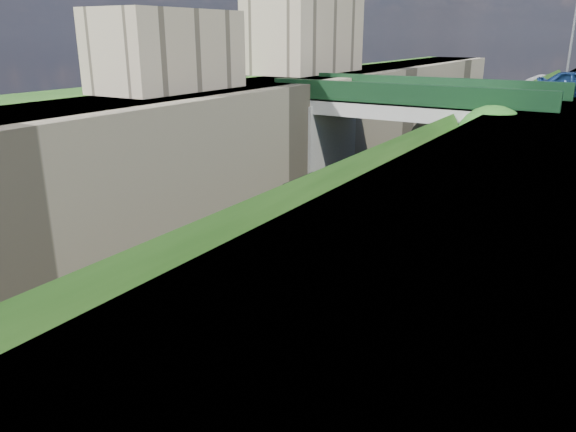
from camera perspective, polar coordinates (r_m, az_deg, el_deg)
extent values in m
plane|color=#1E4714|center=(17.26, -18.89, -17.79)|extent=(160.00, 160.00, 0.00)
cube|color=#473F38|center=(32.17, 9.06, 0.21)|extent=(10.00, 90.00, 0.20)
cube|color=#756B56|center=(33.70, 0.63, 7.22)|extent=(1.00, 90.00, 7.00)
cube|color=#262628|center=(35.58, -4.27, 7.75)|extent=(6.00, 90.00, 7.00)
cube|color=#262628|center=(29.31, 26.76, 2.87)|extent=(8.00, 90.00, 6.25)
cube|color=#1E4714|center=(30.04, 18.14, 3.41)|extent=(4.02, 90.00, 6.36)
sphere|color=#194C14|center=(11.79, -5.04, -14.44)|extent=(2.24, 2.24, 2.24)
sphere|color=#194C14|center=(15.60, -1.79, -14.29)|extent=(2.06, 2.06, 2.06)
sphere|color=#194C14|center=(15.62, 9.21, -2.10)|extent=(1.37, 1.37, 1.37)
sphere|color=#194C14|center=(18.37, 10.05, -2.63)|extent=(1.70, 1.70, 1.70)
sphere|color=#194C14|center=(21.93, 13.50, 0.08)|extent=(2.01, 2.01, 2.01)
sphere|color=#194C14|center=(26.01, 12.05, -2.81)|extent=(2.19, 2.19, 2.19)
sphere|color=#194C14|center=(27.66, 13.13, -1.90)|extent=(2.19, 2.19, 2.19)
sphere|color=#194C14|center=(30.69, 19.10, 4.78)|extent=(2.09, 2.09, 2.09)
sphere|color=#194C14|center=(32.29, 19.24, 4.68)|extent=(1.36, 1.36, 1.36)
sphere|color=#194C14|center=(34.27, 22.50, 8.34)|extent=(1.59, 1.59, 1.59)
sphere|color=#194C14|center=(38.14, 23.19, 8.68)|extent=(2.32, 2.32, 2.32)
sphere|color=#194C14|center=(41.81, 21.64, 6.44)|extent=(2.06, 2.06, 2.06)
sphere|color=#194C14|center=(44.21, 21.50, 6.07)|extent=(1.81, 1.81, 1.81)
sphere|color=#194C14|center=(47.64, 24.93, 9.92)|extent=(1.83, 1.83, 1.83)
sphere|color=#194C14|center=(49.42, 25.03, 9.91)|extent=(2.37, 2.37, 2.37)
cube|color=black|center=(32.89, 5.86, 0.99)|extent=(2.50, 90.00, 0.07)
cube|color=brown|center=(33.16, 4.75, 1.34)|extent=(0.08, 90.00, 0.14)
cube|color=brown|center=(32.58, 7.00, 0.96)|extent=(0.08, 90.00, 0.14)
cube|color=black|center=(31.73, 11.07, 0.10)|extent=(2.50, 90.00, 0.07)
cube|color=brown|center=(31.93, 9.88, 0.47)|extent=(0.08, 90.00, 0.14)
cube|color=brown|center=(31.47, 12.30, 0.05)|extent=(0.08, 90.00, 0.14)
cube|color=gray|center=(34.50, 12.90, 10.73)|extent=(16.00, 6.00, 0.90)
cube|color=#12331A|center=(31.72, 11.32, 11.96)|extent=(16.00, 0.30, 1.20)
cube|color=#12331A|center=(37.10, 14.47, 12.58)|extent=(16.00, 0.30, 1.20)
cube|color=gray|center=(37.26, 3.79, 7.21)|extent=(1.40, 6.40, 5.70)
cube|color=gray|center=(33.79, 20.14, 5.02)|extent=(2.40, 6.40, 5.70)
cube|color=gray|center=(44.26, 1.75, 18.26)|extent=(5.00, 10.00, 6.00)
cube|color=gray|center=(30.69, -12.08, 16.12)|extent=(4.00, 8.00, 4.00)
cylinder|color=black|center=(29.68, 19.39, 2.11)|extent=(0.30, 0.30, 4.40)
sphere|color=#194C14|center=(29.12, 19.92, 7.03)|extent=(3.60, 3.60, 3.60)
sphere|color=#194C14|center=(29.92, 21.06, 6.00)|extent=(2.40, 2.40, 2.40)
cylinder|color=gray|center=(38.61, 26.82, 15.35)|extent=(0.14, 0.14, 6.00)
cube|color=black|center=(21.23, -0.87, -8.03)|extent=(2.40, 8.40, 0.60)
cube|color=black|center=(21.77, 0.53, -5.74)|extent=(2.70, 10.00, 0.35)
cube|color=maroon|center=(18.09, -7.95, -11.55)|extent=(2.70, 0.25, 0.70)
cylinder|color=black|center=(20.64, -0.60, -3.20)|extent=(1.90, 5.60, 1.90)
cylinder|color=black|center=(18.15, -6.14, -6.41)|extent=(1.96, 1.80, 1.96)
cylinder|color=white|center=(17.46, -8.10, -7.53)|extent=(1.10, 0.05, 1.10)
cylinder|color=black|center=(17.69, -6.27, -2.87)|extent=(0.44, 0.44, 0.90)
sphere|color=black|center=(19.51, -2.16, -1.37)|extent=(0.76, 0.76, 0.76)
cylinder|color=#A57F33|center=(20.92, 0.54, 0.29)|extent=(0.32, 0.32, 0.50)
cube|color=black|center=(23.55, 4.02, -0.14)|extent=(2.75, 2.40, 2.80)
cube|color=black|center=(23.14, 4.10, 3.28)|extent=(2.85, 2.50, 0.15)
cube|color=black|center=(19.86, -8.03, -9.04)|extent=(0.60, 1.40, 0.90)
cube|color=black|center=(18.53, -1.90, -10.96)|extent=(0.60, 1.40, 0.90)
cube|color=black|center=(27.99, 8.09, -1.72)|extent=(2.30, 6.00, 0.50)
cube|color=black|center=(27.91, 8.11, -1.24)|extent=(2.60, 6.00, 0.50)
cube|color=black|center=(27.54, 8.22, 1.12)|extent=(2.70, 6.00, 2.40)
cube|color=black|center=(27.21, 8.34, 3.64)|extent=(2.50, 5.60, 0.20)
cube|color=black|center=(39.45, 15.44, 3.56)|extent=(2.30, 17.00, 0.40)
cube|color=black|center=(39.39, 15.47, 3.91)|extent=(2.50, 17.00, 0.50)
cube|color=black|center=(39.07, 15.65, 6.04)|extent=(2.80, 18.00, 2.70)
cube|color=slate|center=(38.80, 15.84, 8.21)|extent=(2.90, 18.00, 0.50)
cube|color=black|center=(57.43, 20.82, 7.43)|extent=(2.30, 17.00, 0.40)
cube|color=black|center=(57.39, 20.85, 7.68)|extent=(2.50, 17.00, 0.50)
cube|color=black|center=(57.17, 21.02, 9.15)|extent=(2.80, 18.00, 2.70)
cube|color=slate|center=(56.99, 21.19, 10.64)|extent=(2.90, 18.00, 0.50)
cube|color=black|center=(75.81, 23.65, 9.42)|extent=(2.30, 17.00, 0.40)
cube|color=black|center=(75.78, 23.68, 9.61)|extent=(2.50, 17.00, 0.50)
cube|color=black|center=(75.61, 23.82, 10.73)|extent=(2.80, 18.00, 2.70)
cube|color=slate|center=(75.47, 23.97, 11.85)|extent=(2.90, 18.00, 0.50)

